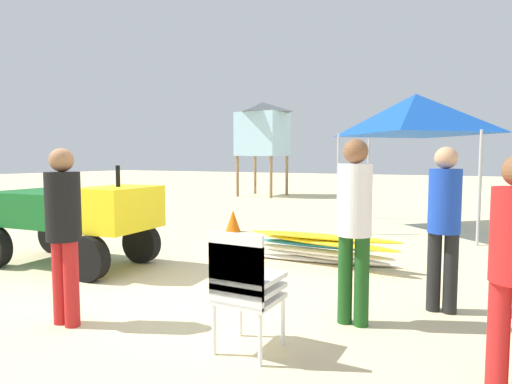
% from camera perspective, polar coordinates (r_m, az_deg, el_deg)
% --- Properties ---
extents(ground, '(80.00, 80.00, 0.00)m').
position_cam_1_polar(ground, '(5.47, -16.05, -12.67)').
color(ground, beige).
extents(utility_cart, '(2.65, 1.49, 1.50)m').
position_cam_1_polar(utility_cart, '(6.90, -22.82, -2.64)').
color(utility_cart, '#146023').
rests_on(utility_cart, ground).
extents(stacked_plastic_chairs, '(0.48, 0.48, 1.02)m').
position_cam_1_polar(stacked_plastic_chairs, '(3.54, -1.65, -11.82)').
color(stacked_plastic_chairs, white).
rests_on(stacked_plastic_chairs, ground).
extents(surfboard_pile, '(2.61, 0.83, 0.48)m').
position_cam_1_polar(surfboard_pile, '(6.61, 8.57, -7.38)').
color(surfboard_pile, white).
rests_on(surfboard_pile, ground).
extents(lifeguard_near_center, '(0.32, 0.32, 1.69)m').
position_cam_1_polar(lifeguard_near_center, '(4.46, -24.13, -3.94)').
color(lifeguard_near_center, red).
rests_on(lifeguard_near_center, ground).
extents(lifeguard_near_right, '(0.32, 0.32, 1.72)m').
position_cam_1_polar(lifeguard_near_right, '(4.82, 23.66, -3.14)').
color(lifeguard_near_right, black).
rests_on(lifeguard_near_right, ground).
extents(lifeguard_far_right, '(0.32, 0.32, 1.78)m').
position_cam_1_polar(lifeguard_far_right, '(4.18, 12.91, -3.41)').
color(lifeguard_far_right, '#194C19').
rests_on(lifeguard_far_right, ground).
extents(popup_canopy, '(2.70, 2.70, 3.02)m').
position_cam_1_polar(popup_canopy, '(10.26, 20.36, 9.59)').
color(popup_canopy, '#B2B2B7').
rests_on(popup_canopy, ground).
extents(lifeguard_tower, '(1.98, 1.98, 3.96)m').
position_cam_1_polar(lifeguard_tower, '(18.35, 0.89, 8.36)').
color(lifeguard_tower, olive).
rests_on(lifeguard_tower, ground).
extents(traffic_cone_near, '(0.33, 0.33, 0.48)m').
position_cam_1_polar(traffic_cone_near, '(9.43, -3.06, -3.83)').
color(traffic_cone_near, orange).
rests_on(traffic_cone_near, ground).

